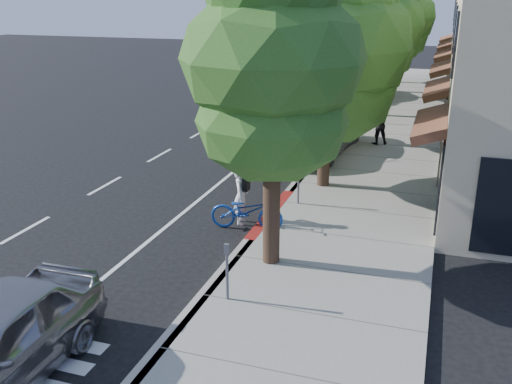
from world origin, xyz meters
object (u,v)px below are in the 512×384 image
at_px(cyclist, 241,196).
at_px(white_pickup, 359,86).
at_px(dark_sedan, 284,122).
at_px(silver_suv, 310,133).
at_px(pedestrian, 379,124).
at_px(dark_suv_far, 333,84).
at_px(bicycle, 247,211).
at_px(street_tree_5, 397,19).
at_px(street_tree_0, 273,64).
at_px(street_tree_2, 358,35).
at_px(street_tree_3, 376,27).
at_px(street_tree_4, 389,19).
at_px(street_tree_1, 328,50).

relative_size(cyclist, white_pickup, 0.28).
bearing_deg(dark_sedan, white_pickup, 75.03).
height_order(silver_suv, pedestrian, pedestrian).
bearing_deg(white_pickup, silver_suv, -87.62).
bearing_deg(dark_suv_far, bicycle, -90.19).
bearing_deg(dark_sedan, pedestrian, -9.33).
bearing_deg(street_tree_5, pedestrian, -86.58).
distance_m(street_tree_0, street_tree_2, 12.00).
xyz_separation_m(street_tree_3, street_tree_4, (0.00, 6.00, 0.12)).
xyz_separation_m(cyclist, bicycle, (0.30, -0.36, -0.29)).
height_order(street_tree_3, street_tree_4, street_tree_4).
height_order(street_tree_3, cyclist, street_tree_3).
bearing_deg(street_tree_5, street_tree_1, -90.00).
relative_size(bicycle, silver_suv, 0.32).
relative_size(cyclist, silver_suv, 0.26).
height_order(cyclist, pedestrian, pedestrian).
bearing_deg(street_tree_0, street_tree_5, 90.00).
bearing_deg(dark_suv_far, street_tree_3, -65.64).
xyz_separation_m(street_tree_1, street_tree_5, (0.00, 24.00, -0.07)).
bearing_deg(dark_sedan, street_tree_0, -81.79).
bearing_deg(street_tree_5, silver_suv, -94.00).
height_order(street_tree_3, dark_suv_far, street_tree_3).
distance_m(bicycle, dark_suv_far, 21.59).
distance_m(bicycle, pedestrian, 10.33).
bearing_deg(street_tree_0, street_tree_3, 90.00).
xyz_separation_m(silver_suv, dark_suv_far, (-1.69, 13.50, -0.08)).
relative_size(silver_suv, white_pickup, 1.06).
relative_size(street_tree_4, dark_sedan, 1.70).
bearing_deg(bicycle, pedestrian, -20.92).
xyz_separation_m(street_tree_1, dark_sedan, (-3.10, 6.28, -3.78)).
relative_size(dark_sedan, pedestrian, 2.69).
distance_m(street_tree_5, dark_sedan, 18.37).
height_order(street_tree_2, white_pickup, street_tree_2).
bearing_deg(street_tree_3, dark_suv_far, 119.29).
bearing_deg(street_tree_3, street_tree_5, 90.00).
relative_size(street_tree_0, cyclist, 4.61).
height_order(street_tree_0, white_pickup, street_tree_0).
bearing_deg(pedestrian, dark_suv_far, -89.46).
bearing_deg(cyclist, street_tree_4, -15.99).
xyz_separation_m(dark_sedan, dark_suv_far, (0.01, 11.22, 0.06)).
bearing_deg(street_tree_4, cyclist, -94.23).
height_order(street_tree_2, street_tree_5, street_tree_5).
relative_size(street_tree_2, white_pickup, 1.24).
height_order(street_tree_1, dark_suv_far, street_tree_1).
bearing_deg(street_tree_2, silver_suv, -124.99).
height_order(street_tree_5, pedestrian, street_tree_5).
xyz_separation_m(bicycle, dark_suv_far, (-1.79, 21.51, 0.27)).
bearing_deg(bicycle, dark_sedan, 2.29).
relative_size(street_tree_3, street_tree_5, 1.00).
relative_size(street_tree_4, silver_suv, 1.21).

